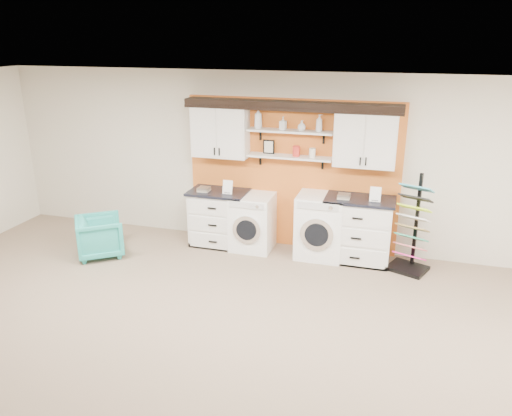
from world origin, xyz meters
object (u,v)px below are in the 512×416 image
(dryer, at_px, (320,226))
(base_cabinet_left, at_px, (219,218))
(washer, at_px, (253,222))
(armchair, at_px, (100,236))
(base_cabinet_right, at_px, (358,230))
(sample_rack, at_px, (411,239))

(dryer, bearing_deg, base_cabinet_left, 179.88)
(washer, distance_m, armchair, 2.42)
(base_cabinet_left, xyz_separation_m, base_cabinet_right, (2.26, -0.00, 0.04))
(base_cabinet_left, relative_size, base_cabinet_right, 0.91)
(washer, height_order, sample_rack, sample_rack)
(base_cabinet_right, bearing_deg, sample_rack, -8.40)
(dryer, bearing_deg, armchair, -164.04)
(base_cabinet_right, bearing_deg, base_cabinet_left, 180.00)
(washer, xyz_separation_m, armchair, (-2.23, -0.95, -0.14))
(base_cabinet_left, bearing_deg, armchair, -149.88)
(base_cabinet_right, distance_m, sample_rack, 0.79)
(washer, relative_size, dryer, 0.90)
(armchair, bearing_deg, washer, -103.30)
(washer, xyz_separation_m, dryer, (1.10, 0.00, 0.05))
(dryer, relative_size, sample_rack, 0.69)
(base_cabinet_left, xyz_separation_m, washer, (0.58, -0.00, -0.01))
(washer, relative_size, armchair, 1.31)
(base_cabinet_left, height_order, dryer, dryer)
(base_cabinet_right, height_order, sample_rack, sample_rack)
(base_cabinet_left, relative_size, sample_rack, 0.65)
(base_cabinet_right, relative_size, sample_rack, 0.71)
(sample_rack, distance_m, armchair, 4.76)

